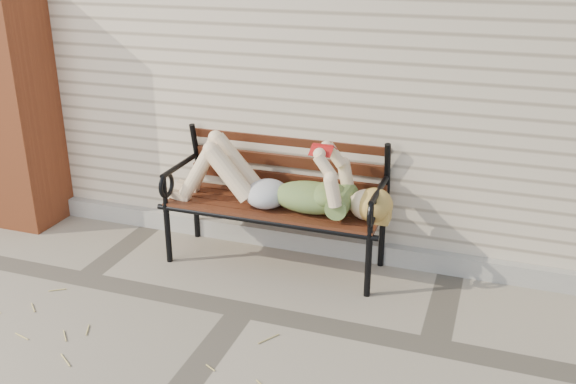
% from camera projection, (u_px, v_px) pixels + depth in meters
% --- Properties ---
extents(ground, '(80.00, 80.00, 0.00)m').
position_uv_depth(ground, '(243.00, 310.00, 4.24)').
color(ground, gray).
rests_on(ground, ground).
extents(house_wall, '(8.00, 4.00, 3.00)m').
position_uv_depth(house_wall, '(358.00, 24.00, 6.32)').
color(house_wall, beige).
rests_on(house_wall, ground).
extents(foundation_strip, '(8.00, 0.10, 0.15)m').
position_uv_depth(foundation_strip, '(290.00, 239.00, 5.07)').
color(foundation_strip, '#AAA69A').
rests_on(foundation_strip, ground).
extents(brick_pillar, '(0.50, 0.50, 2.00)m').
position_uv_depth(brick_pillar, '(16.00, 107.00, 5.24)').
color(brick_pillar, '#AE4E27').
rests_on(brick_pillar, ground).
extents(garden_bench, '(1.73, 0.69, 1.12)m').
position_uv_depth(garden_bench, '(279.00, 181.00, 4.71)').
color(garden_bench, black).
rests_on(garden_bench, ground).
extents(reading_woman, '(1.64, 0.37, 0.51)m').
position_uv_depth(reading_woman, '(274.00, 182.00, 4.57)').
color(reading_woman, '#0A3947').
rests_on(reading_woman, ground).
extents(straw_scatter, '(2.81, 1.66, 0.01)m').
position_uv_depth(straw_scatter, '(95.00, 380.00, 3.56)').
color(straw_scatter, tan).
rests_on(straw_scatter, ground).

